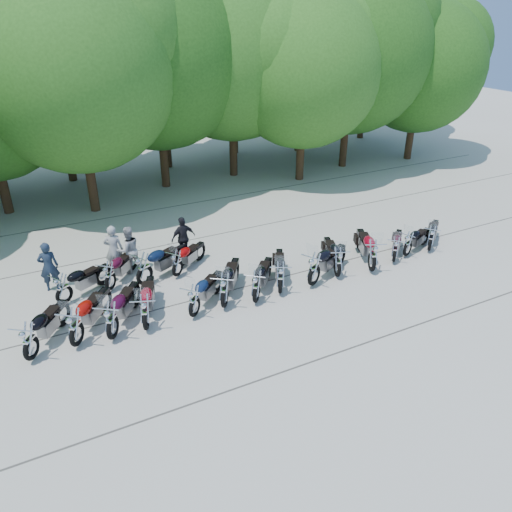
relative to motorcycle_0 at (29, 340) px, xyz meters
name	(u,v)px	position (x,y,z in m)	size (l,w,h in m)	color
ground	(277,304)	(7.37, -0.59, -0.68)	(90.00, 90.00, 0.00)	#A19E92
tree_3	(74,70)	(3.80, 10.65, 5.65)	(8.70, 8.70, 10.67)	#3A2614
tree_4	(155,54)	(7.91, 12.50, 5.96)	(9.13, 9.13, 11.20)	#3A2614
tree_5	(231,52)	(11.99, 12.61, 5.90)	(9.04, 9.04, 11.10)	#3A2614
tree_6	(304,69)	(14.93, 10.23, 5.14)	(8.00, 8.00, 9.82)	#3A2614
tree_7	(351,53)	(18.58, 11.19, 5.71)	(8.79, 8.79, 10.79)	#3A2614
tree_8	(420,67)	(23.21, 10.61, 4.80)	(7.53, 7.53, 9.25)	#3A2614
tree_11	(55,76)	(3.61, 15.84, 4.82)	(7.56, 7.56, 9.28)	#3A2614
tree_12	(161,66)	(9.17, 15.88, 5.05)	(7.88, 7.88, 9.67)	#3A2614
tree_13	(233,55)	(14.06, 16.88, 5.36)	(8.31, 8.31, 10.20)	#3A2614
tree_14	(301,57)	(18.05, 15.50, 5.15)	(8.02, 8.02, 9.84)	#3A2614
tree_15	(370,33)	(23.99, 16.43, 6.35)	(9.67, 9.67, 11.86)	#3A2614
motorcycle_0	(29,340)	(0.00, 0.00, 0.00)	(0.73, 2.39, 1.35)	black
motorcycle_1	(75,326)	(1.21, 0.07, 0.03)	(0.76, 2.50, 1.41)	#930A05
motorcycle_2	(111,319)	(2.19, -0.07, 0.03)	(0.76, 2.50, 1.41)	#340721
motorcycle_3	(145,311)	(3.18, -0.06, 0.01)	(0.74, 2.42, 1.37)	maroon
motorcycle_4	(194,300)	(4.72, -0.07, -0.04)	(0.69, 2.26, 1.28)	#0E1D3E
motorcycle_5	(224,289)	(5.77, -0.01, 0.03)	(0.76, 2.49, 1.41)	black
motorcycle_6	(256,286)	(6.81, -0.21, -0.02)	(0.71, 2.34, 1.32)	black
motorcycle_7	(280,277)	(7.78, -0.06, -0.01)	(0.72, 2.36, 1.34)	black
motorcycle_8	(314,268)	(9.07, -0.16, 0.05)	(0.78, 2.55, 1.44)	black
motorcycle_9	(338,261)	(10.17, -0.01, -0.03)	(0.70, 2.30, 1.30)	black
motorcycle_10	(373,255)	(11.51, -0.26, 0.04)	(0.78, 2.55, 1.44)	maroon
motorcycle_11	(395,249)	(12.75, -0.07, -0.08)	(0.64, 2.09, 1.18)	#320614
motorcycle_12	(408,243)	(13.52, 0.07, -0.08)	(0.64, 2.09, 1.18)	black
motorcycle_13	(431,238)	(14.65, 0.03, -0.07)	(0.65, 2.15, 1.21)	black
motorcycle_14	(63,288)	(1.24, 2.58, -0.05)	(0.68, 2.22, 1.26)	black
motorcycle_15	(110,275)	(2.76, 2.76, -0.05)	(0.67, 2.20, 1.24)	#40081C
motorcycle_16	(144,268)	(3.90, 2.56, 0.03)	(0.76, 2.51, 1.42)	black
motorcycle_17	(177,262)	(5.11, 2.63, -0.08)	(0.64, 2.11, 1.19)	#990506
rider_0	(49,267)	(0.99, 3.80, 0.21)	(0.65, 0.42, 1.77)	#1C283B
rider_1	(129,250)	(3.72, 3.82, 0.21)	(0.86, 0.67, 1.77)	#9B9A9D
rider_2	(183,238)	(5.85, 3.99, 0.16)	(0.99, 0.41, 1.68)	black
rider_3	(114,250)	(3.23, 3.96, 0.26)	(0.68, 0.45, 1.87)	#949497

